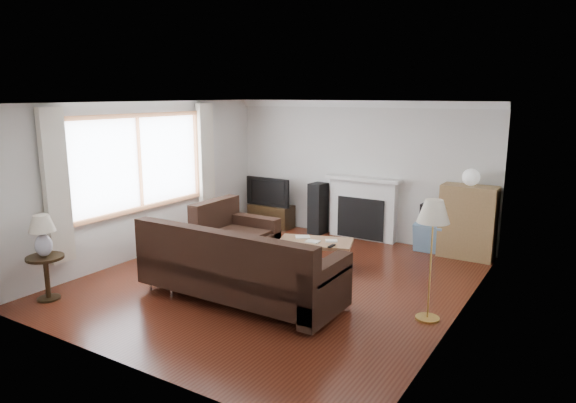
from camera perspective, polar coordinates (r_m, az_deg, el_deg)
The scene contains 17 objects.
room at distance 7.08m, azimuth -1.28°, elevation 0.76°, with size 5.10×5.60×2.54m.
window at distance 8.47m, azimuth -16.13°, elevation 4.18°, with size 0.12×2.74×1.54m, color #955A37.
curtain_near at distance 7.53m, azimuth -24.36°, elevation 1.52°, with size 0.10×0.35×2.10m, color silver.
curtain_far at distance 9.53m, azimuth -9.11°, elevation 4.40°, with size 0.10×0.35×2.10m, color silver.
fireplace at distance 9.44m, azimuth 8.28°, elevation -0.73°, with size 1.40×0.26×1.15m, color white.
tv_stand at distance 10.29m, azimuth -1.88°, elevation -1.58°, with size 0.89×0.40×0.45m, color black.
television at distance 10.18m, azimuth -1.90°, elevation 1.18°, with size 0.97×0.13×0.56m, color black.
speaker_left at distance 9.74m, azimuth 3.34°, elevation -0.78°, with size 0.27×0.32×0.97m, color black.
speaker_right at distance 8.99m, azimuth 15.29°, elevation -2.77°, with size 0.23×0.27×0.82m, color black.
bookshelf at distance 8.76m, azimuth 19.34°, elevation -2.15°, with size 0.86×0.41×1.19m, color olive.
globe_lamp at distance 8.62m, azimuth 19.67°, elevation 2.55°, with size 0.27×0.27×0.27m, color white.
sectional_sofa at distance 6.64m, azimuth -5.35°, elevation -7.02°, with size 2.91×2.13×0.94m, color black.
coffee_table at distance 7.88m, azimuth 3.04°, elevation -5.86°, with size 1.11×0.60×0.43m, color #956947.
footstool at distance 8.21m, azimuth -13.88°, elevation -5.51°, with size 0.50×0.50×0.42m, color black.
floor_lamp at distance 6.18m, azimuth 15.58°, elevation -6.38°, with size 0.37×0.37×1.45m, color gold.
side_table at distance 7.37m, azimuth -25.21°, elevation -7.68°, with size 0.47×0.47×0.58m, color black.
table_lamp at distance 7.21m, azimuth -25.60°, elevation -3.48°, with size 0.33×0.33×0.53m, color silver.
Camera 1 is at (3.79, -5.83, 2.61)m, focal length 32.00 mm.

